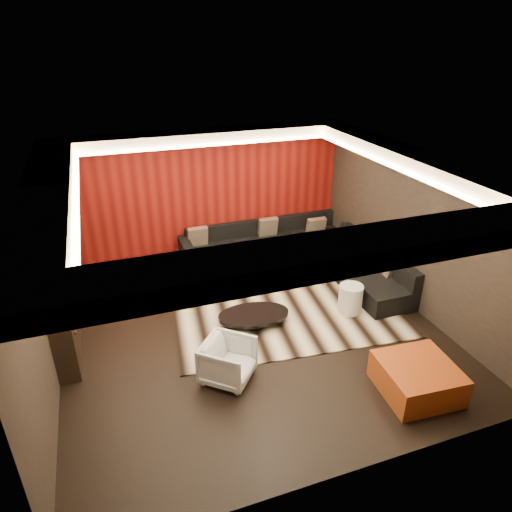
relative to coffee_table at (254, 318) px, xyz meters
name	(u,v)px	position (x,y,z in m)	size (l,w,h in m)	color
floor	(251,330)	(-0.09, -0.12, -0.13)	(6.00, 6.00, 0.02)	black
ceiling	(250,165)	(-0.09, -0.12, 2.69)	(6.00, 6.00, 0.02)	silver
wall_back	(204,195)	(-0.09, 2.89, 1.28)	(6.00, 0.02, 2.80)	black
wall_left	(40,288)	(-3.10, -0.12, 1.28)	(0.02, 6.00, 2.80)	black
wall_right	(413,229)	(2.92, -0.12, 1.28)	(0.02, 6.00, 2.80)	black
red_feature_wall	(205,196)	(-0.09, 2.85, 1.28)	(5.98, 0.05, 2.78)	#6B0C0A
soffit_back	(205,136)	(-0.09, 2.58, 2.57)	(6.00, 0.60, 0.22)	silver
soffit_front	(344,252)	(-0.09, -2.82, 2.57)	(6.00, 0.60, 0.22)	silver
soffit_left	(46,194)	(-2.79, -0.12, 2.57)	(0.60, 4.80, 0.22)	silver
soffit_right	(410,158)	(2.61, -0.12, 2.57)	(0.60, 4.80, 0.22)	silver
cove_back	(210,145)	(-0.09, 2.24, 2.48)	(4.80, 0.08, 0.04)	#FFD899
cove_front	(327,246)	(-0.09, -2.48, 2.48)	(4.80, 0.08, 0.04)	#FFD899
cove_left	(76,198)	(-2.45, -0.12, 2.48)	(0.08, 4.80, 0.04)	#FFD899
cove_right	(391,165)	(2.27, -0.12, 2.48)	(0.08, 4.80, 0.04)	#FFD899
tv_surround	(59,284)	(-2.94, 0.48, 0.98)	(0.30, 2.00, 2.20)	black
tv_screen	(66,262)	(-2.78, 0.48, 1.33)	(0.04, 1.30, 0.80)	black
tv_shelf	(75,305)	(-2.78, 0.48, 0.58)	(0.04, 1.60, 0.04)	black
rug	(283,305)	(0.70, 0.39, -0.11)	(4.00, 3.00, 0.02)	beige
coffee_table	(254,318)	(0.00, 0.00, 0.00)	(1.22, 1.22, 0.20)	black
drum_stool	(178,289)	(-1.05, 1.27, 0.08)	(0.30, 0.30, 0.36)	black
striped_pouf	(193,276)	(-0.69, 1.64, 0.09)	(0.69, 0.69, 0.38)	beige
white_side_table	(350,299)	(1.74, -0.19, 0.14)	(0.42, 0.42, 0.53)	silver
orange_ottoman	(417,378)	(1.60, -2.26, 0.10)	(0.98, 0.98, 0.44)	maroon
armchair	(228,361)	(-0.79, -1.15, 0.19)	(0.67, 0.69, 0.63)	silver
sectional_sofa	(300,254)	(1.65, 1.75, 0.14)	(3.65, 3.50, 0.75)	black
throw_pillows	(289,237)	(1.45, 1.89, 0.50)	(3.31, 2.74, 0.50)	tan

